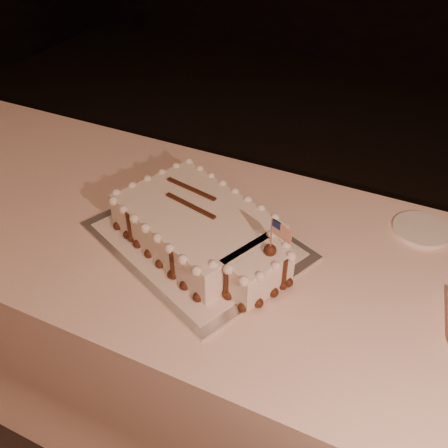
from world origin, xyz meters
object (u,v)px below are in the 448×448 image
at_px(cake_board, 196,240).
at_px(sheet_cake, 203,230).
at_px(banquet_table, 232,340).
at_px(side_plate, 421,229).

xyz_separation_m(cake_board, sheet_cake, (0.03, -0.01, 0.05)).
relative_size(banquet_table, side_plate, 15.95).
relative_size(sheet_cake, side_plate, 3.45).
xyz_separation_m(banquet_table, side_plate, (0.43, 0.28, 0.38)).
relative_size(cake_board, sheet_cake, 1.01).
height_order(banquet_table, sheet_cake, sheet_cake).
bearing_deg(side_plate, cake_board, -150.49).
bearing_deg(sheet_cake, banquet_table, 21.33).
bearing_deg(cake_board, sheet_cake, 0.49).
height_order(cake_board, sheet_cake, sheet_cake).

